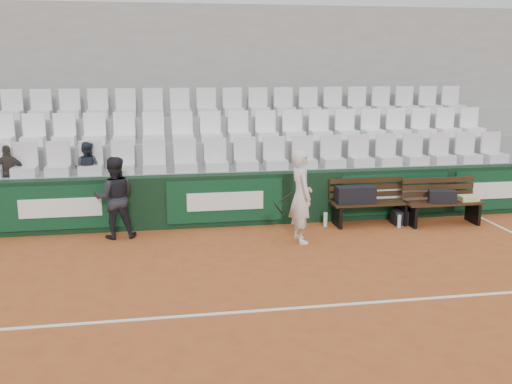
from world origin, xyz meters
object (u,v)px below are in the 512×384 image
bench_left (369,213)px  sports_bag_left (355,195)px  water_bottle_near (325,219)px  ball_kid (115,198)px  water_bottle_far (399,221)px  spectator_b (7,149)px  sports_bag_ground (404,217)px  tennis_player (301,196)px  spectator_c (86,146)px  sports_bag_right (442,196)px  bench_right (442,213)px

bench_left → sports_bag_left: (-0.30, 0.00, 0.38)m
bench_left → water_bottle_near: bench_left is taller
bench_left → water_bottle_near: (-0.88, 0.02, -0.09)m
ball_kid → water_bottle_far: bearing=173.0°
water_bottle_near → spectator_b: 6.13m
sports_bag_ground → tennis_player: bearing=-161.6°
bench_left → water_bottle_near: size_ratio=5.47×
tennis_player → spectator_c: spectator_c is taller
bench_left → spectator_b: 6.96m
tennis_player → ball_kid: tennis_player is taller
water_bottle_near → ball_kid: 3.96m
water_bottle_far → bench_left: bearing=147.8°
sports_bag_left → ball_kid: ball_kid is taller
sports_bag_ground → tennis_player: (-2.27, -0.75, 0.68)m
sports_bag_left → water_bottle_near: bearing=178.5°
sports_bag_left → tennis_player: (-1.29, -0.82, 0.21)m
sports_bag_right → sports_bag_ground: sports_bag_right is taller
ball_kid → tennis_player: bearing=162.2°
sports_bag_left → spectator_c: 5.23m
bench_right → sports_bag_right: 0.35m
sports_bag_left → bench_left: bearing=-0.7°
tennis_player → water_bottle_near: bearing=49.8°
tennis_player → ball_kid: (-3.21, 0.79, -0.08)m
bench_right → water_bottle_far: 0.93m
water_bottle_far → tennis_player: tennis_player is taller
bench_right → water_bottle_far: size_ratio=6.04×
water_bottle_near → sports_bag_right: bearing=-7.1°
bench_right → ball_kid: (-6.20, 0.18, 0.51)m
sports_bag_left → sports_bag_ground: (0.98, -0.07, -0.47)m
water_bottle_near → ball_kid: (-3.92, -0.05, 0.60)m
spectator_b → tennis_player: bearing=145.9°
sports_bag_ground → spectator_b: size_ratio=0.43×
water_bottle_far → ball_kid: (-5.28, 0.28, 0.61)m
sports_bag_right → water_bottle_near: 2.29m
sports_bag_left → sports_bag_right: bearing=-9.0°
bench_left → sports_bag_left: size_ratio=2.02×
bench_right → tennis_player: size_ratio=0.91×
sports_bag_ground → water_bottle_far: sports_bag_ground is taller
bench_right → sports_bag_ground: size_ratio=3.36×
water_bottle_far → spectator_b: 7.50m
bench_left → sports_bag_left: sports_bag_left is taller
spectator_c → water_bottle_near: bearing=-173.5°
sports_bag_ground → spectator_c: (-6.04, 1.02, 1.40)m
sports_bag_ground → water_bottle_near: 1.56m
water_bottle_near → tennis_player: bearing=-130.2°
sports_bag_left → tennis_player: 1.54m
sports_bag_right → spectator_b: spectator_b is taller
bench_right → spectator_c: (-6.76, 1.17, 1.31)m
spectator_b → sports_bag_left: bearing=156.5°
bench_right → bench_left: bearing=171.4°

